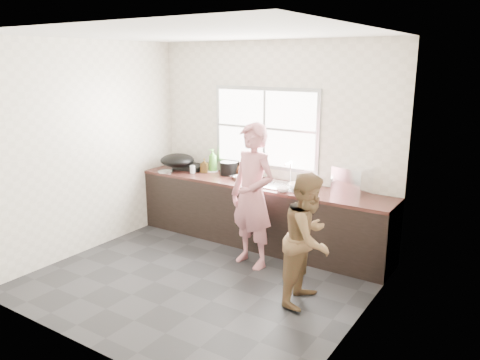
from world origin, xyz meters
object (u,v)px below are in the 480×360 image
Objects in this scene: cutting_board at (247,178)px; glass_jar at (193,169)px; burner at (191,166)px; person_side at (308,239)px; bowl_held at (283,189)px; pot_lid_left at (166,172)px; dish_rack at (352,180)px; woman at (253,201)px; plate_food at (212,171)px; bottle_green at (213,160)px; black_pot at (229,168)px; bottle_brown_tall at (204,166)px; bottle_brown_short at (241,169)px; bowl_crabs at (299,187)px; pot_lid_right at (198,168)px; wok at (177,160)px; bowl_mince at (242,178)px.

glass_jar reaches higher than cutting_board.
burner is (-0.22, 0.25, -0.02)m from glass_jar.
person_side is 1.88m from cutting_board.
pot_lid_left is at bearing 180.00° from bowl_held.
woman is at bearing -123.53° from dish_rack.
plate_food is 0.58× the size of bottle_green.
person_side reaches higher than black_pot.
bowl_held is at bearing 77.52° from woman.
bottle_brown_short is (0.52, 0.16, -0.01)m from bottle_brown_tall.
bottle_green reaches higher than plate_food.
burner is 0.43m from pot_lid_left.
bowl_crabs is at bearing 0.76° from glass_jar.
person_side is at bearing -23.90° from glass_jar.
cutting_board is 1.44m from dish_rack.
pot_lid_right is at bearing 173.44° from black_pot.
pot_lid_left is (-1.23, -0.29, -0.01)m from cutting_board.
bottle_brown_tall reaches higher than bowl_crabs.
plate_food is at bearing -7.56° from pot_lid_right.
wok is 0.35m from pot_lid_right.
plate_food is 0.46× the size of dish_rack.
burner is (-1.59, 0.81, 0.08)m from woman.
person_side is 2.51m from bottle_green.
pot_lid_left is at bearing -150.88° from bottle_brown_tall.
bottle_brown_tall is at bearing -33.08° from pot_lid_right.
glass_jar is (-0.18, -0.25, -0.11)m from bottle_green.
wok is at bearing -107.91° from burner.
bottle_brown_short is at bearing 4.34° from bottle_green.
bowl_mince is 0.98× the size of bowl_crabs.
bowl_crabs is 1.20× the size of bottle_brown_short.
bowl_held is at bearing -25.67° from bottle_brown_short.
plate_food is (-0.69, 0.11, -0.01)m from cutting_board.
wok is at bearing 62.77° from pot_lid_left.
pot_lid_left is at bearing -166.74° from cutting_board.
dish_rack is at bearing 55.42° from woman.
woman is 8.41× the size of bottle_brown_tall.
glass_jar is at bearing 170.09° from woman.
cutting_board is at bearing 138.84° from woman.
bottle_brown_tall is at bearing -162.22° from dish_rack.
wok is at bearing -179.87° from bowl_crabs.
bowl_crabs is 1.54m from bottle_green.
glass_jar is (-0.85, -0.14, 0.04)m from cutting_board.
pot_lid_left is 1.04× the size of pot_lid_right.
plate_food is 0.45× the size of burner.
bottle_green reaches higher than bowl_held.
bottle_brown_tall is 0.46× the size of burner.
pot_lid_left and pot_lid_right have the same top height.
plate_food is 1.07× the size of bottle_brown_short.
bowl_held is at bearing -22.32° from cutting_board.
bottle_brown_tall is 0.55m from bottle_brown_short.
bowl_crabs is 0.51× the size of dish_rack.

